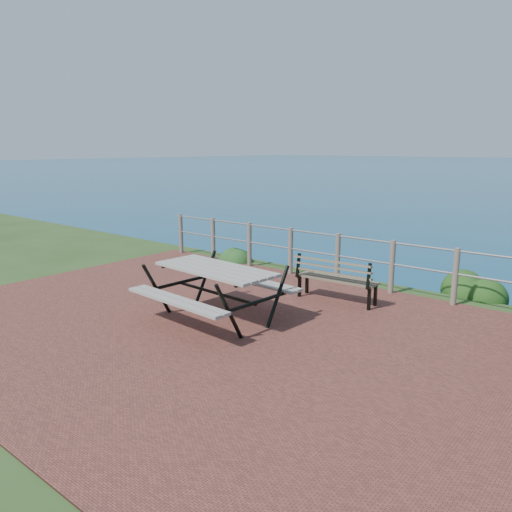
{
  "coord_description": "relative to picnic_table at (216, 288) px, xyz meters",
  "views": [
    {
      "loc": [
        4.89,
        -5.18,
        2.68
      ],
      "look_at": [
        -0.72,
        1.66,
        0.75
      ],
      "focal_mm": 35.0,
      "sensor_mm": 36.0,
      "label": 1
    }
  ],
  "objects": [
    {
      "name": "ground",
      "position": [
        0.34,
        -0.21,
        -0.54
      ],
      "size": [
        10.0,
        7.0,
        0.12
      ],
      "primitive_type": "cube",
      "color": "brown",
      "rests_on": "ground"
    },
    {
      "name": "safety_railing",
      "position": [
        0.34,
        3.14,
        0.03
      ],
      "size": [
        9.4,
        0.1,
        1.0
      ],
      "color": "#6B5B4C",
      "rests_on": "ground"
    },
    {
      "name": "picnic_table",
      "position": [
        0.0,
        0.0,
        0.0
      ],
      "size": [
        2.05,
        1.74,
        0.84
      ],
      "rotation": [
        0.0,
        0.0,
        -0.06
      ],
      "color": "#A29B91",
      "rests_on": "ground"
    },
    {
      "name": "shrub_lip_east",
      "position": [
        2.69,
        4.07,
        -0.54
      ],
      "size": [
        0.86,
        0.86,
        0.63
      ],
      "primitive_type": "ellipsoid",
      "color": "#194715",
      "rests_on": "ground"
    },
    {
      "name": "park_bench",
      "position": [
        0.97,
        2.05,
        0.0
      ],
      "size": [
        1.47,
        0.47,
        0.82
      ],
      "rotation": [
        0.0,
        0.0,
        0.07
      ],
      "color": "brown",
      "rests_on": "ground"
    },
    {
      "name": "shrub_lip_west",
      "position": [
        -2.69,
        3.55,
        -0.54
      ],
      "size": [
        0.73,
        0.73,
        0.45
      ],
      "primitive_type": "ellipsoid",
      "color": "#1C491B",
      "rests_on": "ground"
    }
  ]
}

